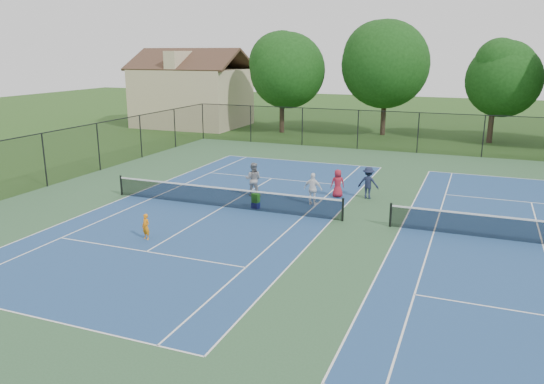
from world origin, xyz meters
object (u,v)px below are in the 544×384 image
at_px(bystander_b, 368,183).
at_px(bystander_a, 313,189).
at_px(ball_crate, 256,205).
at_px(clapboard_house, 192,95).
at_px(ball_hopper, 256,198).
at_px(child_player, 146,227).
at_px(instructor, 253,179).
at_px(tree_back_b, 386,60).
at_px(tree_back_a, 282,66).
at_px(bystander_c, 338,183).
at_px(tree_back_c, 496,75).

bearing_deg(bystander_b, bystander_a, 46.45).
bearing_deg(ball_crate, bystander_a, 34.02).
bearing_deg(clapboard_house, ball_hopper, -54.48).
height_order(child_player, ball_hopper, child_player).
relative_size(instructor, bystander_a, 1.10).
distance_m(tree_back_b, ball_crate, 26.44).
relative_size(tree_back_a, tree_back_b, 0.91).
relative_size(bystander_a, bystander_c, 1.10).
relative_size(bystander_c, ball_crate, 4.12).
bearing_deg(bystander_c, clapboard_house, -73.47).
distance_m(instructor, bystander_b, 5.93).
bearing_deg(clapboard_house, child_player, -63.31).
relative_size(tree_back_a, bystander_c, 6.26).
distance_m(tree_back_a, ball_crate, 25.47).
relative_size(bystander_a, ball_crate, 4.53).
bearing_deg(clapboard_house, bystander_c, -45.63).
height_order(tree_back_a, bystander_c, tree_back_a).
relative_size(tree_back_a, bystander_b, 5.55).
relative_size(clapboard_house, ball_hopper, 24.63).
relative_size(child_player, ball_crate, 2.99).
bearing_deg(child_player, bystander_c, 74.34).
xyz_separation_m(child_player, instructor, (1.34, 7.69, 0.36)).
bearing_deg(tree_back_c, bystander_a, -109.33).
relative_size(tree_back_b, clapboard_house, 0.93).
xyz_separation_m(tree_back_c, ball_hopper, (-10.44, -24.60, -4.97)).
bearing_deg(bystander_b, ball_crate, 41.84).
relative_size(tree_back_b, child_player, 9.45).
height_order(tree_back_c, instructor, tree_back_c).
height_order(clapboard_house, instructor, clapboard_house).
height_order(child_player, bystander_c, bystander_c).
relative_size(tree_back_a, ball_hopper, 20.87).
height_order(child_player, ball_crate, child_player).
height_order(tree_back_a, child_player, tree_back_a).
xyz_separation_m(clapboard_house, ball_hopper, (17.56, -24.60, -2.58)).
xyz_separation_m(instructor, ball_hopper, (1.03, -2.07, -0.37)).
xyz_separation_m(child_player, ball_hopper, (2.37, 5.62, -0.02)).
height_order(ball_crate, ball_hopper, ball_hopper).
bearing_deg(clapboard_house, bystander_b, -43.15).
bearing_deg(tree_back_c, clapboard_house, -180.00).
xyz_separation_m(bystander_b, ball_crate, (-4.65, -3.78, -0.68)).
xyz_separation_m(bystander_b, ball_hopper, (-4.65, -3.78, -0.31)).
bearing_deg(bystander_a, tree_back_b, -84.71).
distance_m(clapboard_house, ball_hopper, 30.33).
xyz_separation_m(tree_back_c, bystander_b, (-5.79, -20.82, -4.66)).
xyz_separation_m(child_player, bystander_b, (7.02, 9.40, 0.29)).
xyz_separation_m(tree_back_b, bystander_b, (3.21, -21.82, -5.77)).
height_order(bystander_b, ball_hopper, bystander_b).
bearing_deg(bystander_c, bystander_a, 39.98).
height_order(bystander_c, ball_crate, bystander_c).
bearing_deg(bystander_b, ball_hopper, 41.84).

